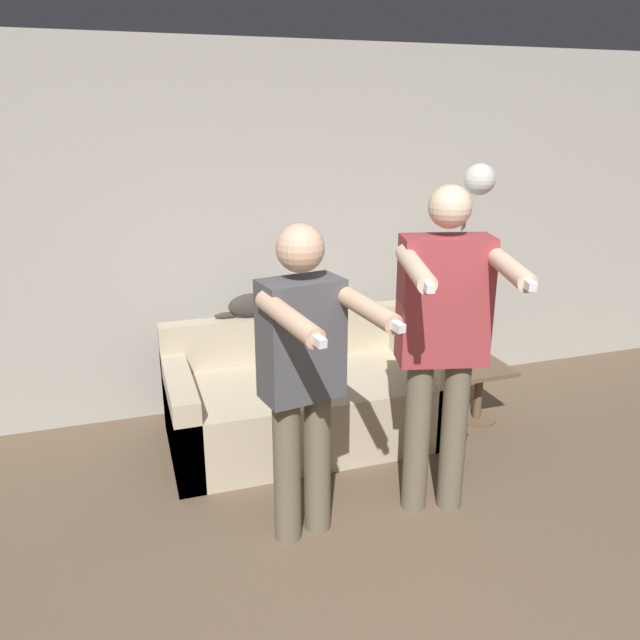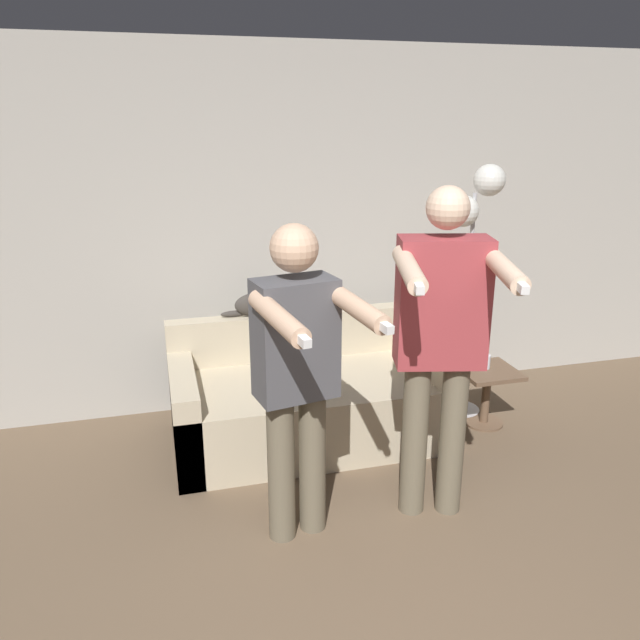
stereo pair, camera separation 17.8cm
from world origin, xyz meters
name	(u,v)px [view 1 (the left image)]	position (x,y,z in m)	size (l,w,h in m)	color
wall_back	(268,233)	(0.00, 3.22, 1.30)	(10.00, 0.05, 2.60)	#B7B2A8
couch	(304,401)	(0.06, 2.54, 0.27)	(1.81, 0.93, 0.78)	beige
person_left	(303,368)	(-0.24, 1.53, 0.95)	(0.54, 0.73, 1.65)	#6B604C
person_right	(443,333)	(0.51, 1.54, 1.05)	(0.63, 0.76, 1.80)	#6B604C
cat	(255,304)	(-0.18, 2.91, 0.88)	(0.46, 0.12, 0.20)	#3D3833
floor_lamp	(465,221)	(1.25, 2.62, 1.42)	(0.39, 0.31, 1.80)	#B2B2B7
side_table	(479,382)	(1.32, 2.40, 0.30)	(0.39, 0.39, 0.42)	brown
cup	(477,358)	(1.31, 2.43, 0.47)	(0.07, 0.07, 0.10)	silver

